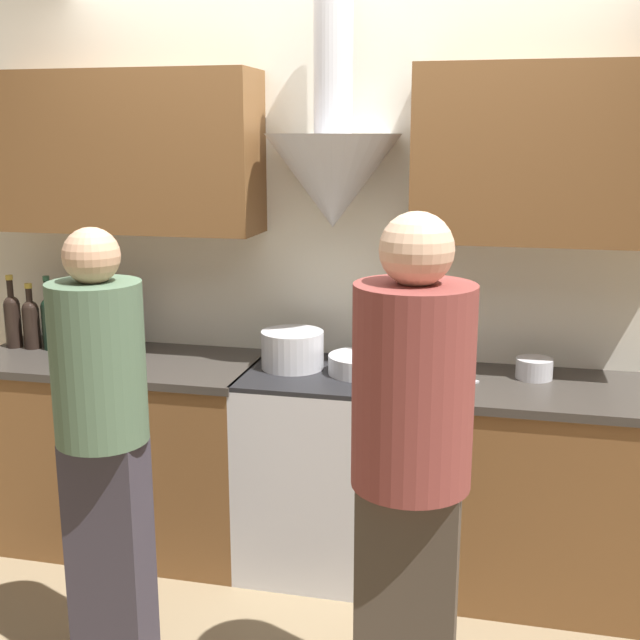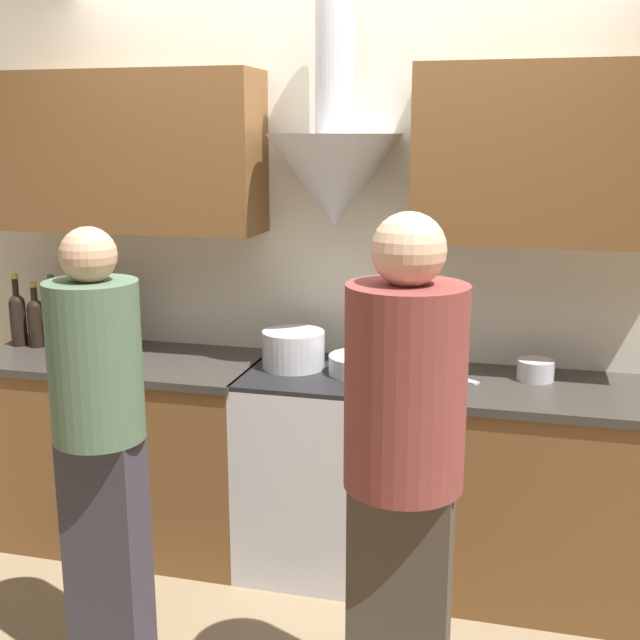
{
  "view_description": "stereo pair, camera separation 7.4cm",
  "coord_description": "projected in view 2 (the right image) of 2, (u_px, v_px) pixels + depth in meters",
  "views": [
    {
      "loc": [
        0.72,
        -2.88,
        1.88
      ],
      "look_at": [
        0.0,
        0.22,
        1.14
      ],
      "focal_mm": 45.0,
      "sensor_mm": 36.0,
      "label": 1
    },
    {
      "loc": [
        0.79,
        -2.86,
        1.88
      ],
      "look_at": [
        0.0,
        0.22,
        1.14
      ],
      "focal_mm": 45.0,
      "sensor_mm": 36.0,
      "label": 2
    }
  ],
  "objects": [
    {
      "name": "counter_left",
      "position": [
        124.0,
        448.0,
        3.75
      ],
      "size": [
        1.3,
        0.62,
        0.89
      ],
      "color": "brown",
      "rests_on": "ground_plane"
    },
    {
      "name": "wine_bottle_3",
      "position": [
        69.0,
        323.0,
        3.76
      ],
      "size": [
        0.07,
        0.07,
        0.31
      ],
      "color": "black",
      "rests_on": "counter_left"
    },
    {
      "name": "chefs_knife",
      "position": [
        453.0,
        377.0,
        3.33
      ],
      "size": [
        0.23,
        0.17,
        0.01
      ],
      "rotation": [
        0.0,
        0.0,
        -0.59
      ],
      "color": "silver",
      "rests_on": "counter_right"
    },
    {
      "name": "counter_right",
      "position": [
        531.0,
        490.0,
        3.31
      ],
      "size": [
        1.09,
        0.62,
        0.89
      ],
      "color": "brown",
      "rests_on": "ground_plane"
    },
    {
      "name": "wine_bottle_2",
      "position": [
        54.0,
        319.0,
        3.78
      ],
      "size": [
        0.07,
        0.07,
        0.35
      ],
      "color": "black",
      "rests_on": "counter_left"
    },
    {
      "name": "stock_pot",
      "position": [
        293.0,
        349.0,
        3.47
      ],
      "size": [
        0.27,
        0.27,
        0.16
      ],
      "color": "silver",
      "rests_on": "stove_range"
    },
    {
      "name": "wine_bottle_5",
      "position": [
        101.0,
        322.0,
        3.7
      ],
      "size": [
        0.07,
        0.07,
        0.34
      ],
      "color": "black",
      "rests_on": "counter_left"
    },
    {
      "name": "mixing_bowl",
      "position": [
        362.0,
        365.0,
        3.38
      ],
      "size": [
        0.28,
        0.28,
        0.08
      ],
      "color": "silver",
      "rests_on": "stove_range"
    },
    {
      "name": "wine_bottle_6",
      "position": [
        119.0,
        325.0,
        3.68
      ],
      "size": [
        0.08,
        0.08,
        0.32
      ],
      "color": "black",
      "rests_on": "counter_left"
    },
    {
      "name": "wall_back",
      "position": [
        333.0,
        230.0,
        3.55
      ],
      "size": [
        8.4,
        0.58,
        2.6
      ],
      "color": "silver",
      "rests_on": "ground_plane"
    },
    {
      "name": "stove_range",
      "position": [
        326.0,
        468.0,
        3.52
      ],
      "size": [
        0.68,
        0.6,
        0.89
      ],
      "color": "silver",
      "rests_on": "ground_plane"
    },
    {
      "name": "wine_bottle_4",
      "position": [
        85.0,
        323.0,
        3.73
      ],
      "size": [
        0.07,
        0.07,
        0.34
      ],
      "color": "black",
      "rests_on": "counter_left"
    },
    {
      "name": "saucepan",
      "position": [
        536.0,
        370.0,
        3.3
      ],
      "size": [
        0.15,
        0.15,
        0.08
      ],
      "color": "silver",
      "rests_on": "counter_right"
    },
    {
      "name": "wine_bottle_1",
      "position": [
        36.0,
        320.0,
        3.8
      ],
      "size": [
        0.08,
        0.08,
        0.31
      ],
      "color": "black",
      "rests_on": "counter_left"
    },
    {
      "name": "orange_fruit",
      "position": [
        431.0,
        384.0,
        3.13
      ],
      "size": [
        0.08,
        0.08,
        0.08
      ],
      "color": "orange",
      "rests_on": "counter_right"
    },
    {
      "name": "ground_plane",
      "position": [
        307.0,
        599.0,
        3.32
      ],
      "size": [
        12.0,
        12.0,
        0.0
      ],
      "primitive_type": "plane",
      "color": "#847051"
    },
    {
      "name": "wine_bottle_0",
      "position": [
        18.0,
        317.0,
        3.82
      ],
      "size": [
        0.08,
        0.08,
        0.35
      ],
      "color": "black",
      "rests_on": "counter_left"
    },
    {
      "name": "person_foreground_left",
      "position": [
        100.0,
        436.0,
        2.71
      ],
      "size": [
        0.31,
        0.31,
        1.59
      ],
      "color": "#38333D",
      "rests_on": "ground_plane"
    },
    {
      "name": "person_foreground_right",
      "position": [
        403.0,
        466.0,
        2.37
      ],
      "size": [
        0.35,
        0.35,
        1.67
      ],
      "color": "#473D33",
      "rests_on": "ground_plane"
    }
  ]
}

